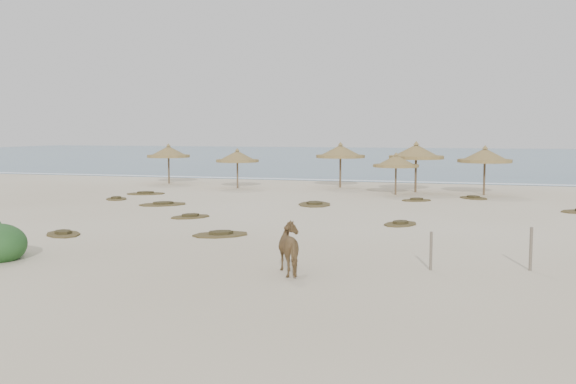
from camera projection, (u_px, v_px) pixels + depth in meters
The scene contains 22 objects.
ground at pixel (250, 232), 24.35m from camera, with size 160.00×160.00×0.00m, color beige.
ocean at pixel (421, 157), 95.92m from camera, with size 200.00×100.00×0.01m, color #285378.
foam_line at pixel (365, 181), 49.16m from camera, with size 70.00×0.60×0.01m, color white.
palapa_0 at pixel (169, 152), 46.56m from camera, with size 3.13×3.13×2.92m.
palapa_1 at pixel (237, 157), 42.71m from camera, with size 2.91×2.91×2.69m.
palapa_2 at pixel (340, 152), 43.28m from camera, with size 4.32×4.32×3.09m.
palapa_3 at pixel (396, 162), 38.29m from camera, with size 2.79×2.79×2.56m.
palapa_4 at pixel (416, 152), 39.85m from camera, with size 4.30×4.30×3.21m.
palapa_5 at pixel (485, 156), 38.13m from camera, with size 4.11×4.11×2.99m.
horse at pixel (293, 249), 17.14m from camera, with size 0.73×1.61×1.36m, color brown.
fence_post_near at pixel (431, 251), 17.59m from camera, with size 0.08×0.08×1.07m, color #695D4F.
fence_post_far at pixel (531, 249), 17.53m from camera, with size 0.09×0.09×1.20m, color #695D4F.
scrub_1 at pixel (163, 204), 33.20m from camera, with size 2.94×2.84×0.16m.
scrub_2 at pixel (190, 216), 28.37m from camera, with size 2.05×2.18×0.16m.
scrub_3 at pixel (315, 204), 33.22m from camera, with size 2.20×2.89×0.16m.
scrub_4 at pixel (400, 224), 26.16m from camera, with size 1.73×2.09×0.16m.
scrub_6 at pixel (146, 193), 38.87m from camera, with size 2.72×2.32×0.16m.
scrub_7 at pixel (416, 200), 35.14m from camera, with size 2.00×1.79×0.16m.
scrub_8 at pixel (116, 199), 35.87m from camera, with size 1.87×2.07×0.16m.
scrub_9 at pixel (221, 234), 23.49m from camera, with size 2.50×2.37×0.16m.
scrub_10 at pixel (473, 198), 36.33m from camera, with size 2.15×2.30×0.16m.
scrub_11 at pixel (63, 234), 23.61m from camera, with size 2.12×2.10×0.16m.
Camera 1 is at (8.25, -22.68, 3.82)m, focal length 40.00 mm.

